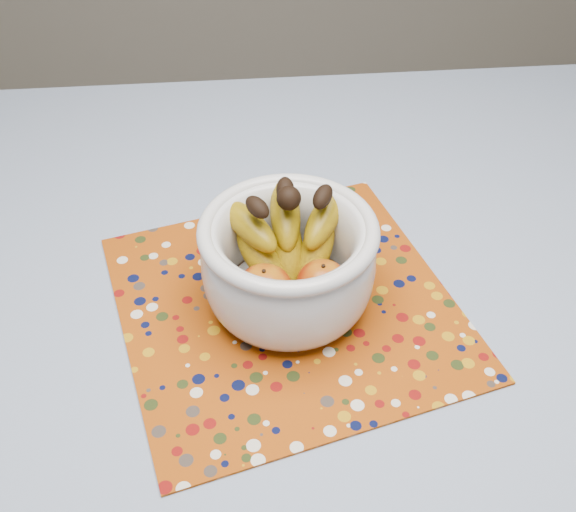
# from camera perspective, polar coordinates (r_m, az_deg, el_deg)

# --- Properties ---
(table) EXTENTS (1.20, 1.20, 0.75)m
(table) POSITION_cam_1_polar(r_m,az_deg,el_deg) (0.97, 0.99, -8.38)
(table) COLOR brown
(table) RESTS_ON ground
(tablecloth) EXTENTS (1.32, 1.32, 0.01)m
(tablecloth) POSITION_cam_1_polar(r_m,az_deg,el_deg) (0.90, 1.05, -5.11)
(tablecloth) COLOR slate
(tablecloth) RESTS_ON table
(placemat) EXTENTS (0.53, 0.53, 0.00)m
(placemat) POSITION_cam_1_polar(r_m,az_deg,el_deg) (0.91, -0.13, -4.14)
(placemat) COLOR #903907
(placemat) RESTS_ON tablecloth
(fruit_bowl) EXTENTS (0.24, 0.23, 0.17)m
(fruit_bowl) POSITION_cam_1_polar(r_m,az_deg,el_deg) (0.86, 0.06, 0.15)
(fruit_bowl) COLOR silver
(fruit_bowl) RESTS_ON placemat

